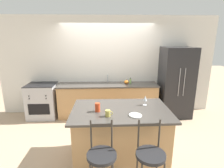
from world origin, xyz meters
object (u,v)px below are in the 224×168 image
at_px(tumbler_cup, 98,107).
at_px(pumpkin_decoration, 126,82).
at_px(bar_stool_far, 150,161).
at_px(dinner_plate, 135,115).
at_px(coffee_mug, 108,113).
at_px(oven_range, 43,101).
at_px(bar_stool_near, 102,162).
at_px(refrigerator, 176,82).
at_px(wine_glass, 145,99).
at_px(soap_bottle, 130,81).

distance_m(tumbler_cup, pumpkin_decoration, 2.05).
xyz_separation_m(bar_stool_far, dinner_plate, (-0.11, 0.56, 0.39)).
bearing_deg(pumpkin_decoration, coffee_mug, -104.43).
bearing_deg(bar_stool_far, tumbler_cup, 133.09).
bearing_deg(oven_range, bar_stool_far, -49.26).
distance_m(bar_stool_far, pumpkin_decoration, 2.70).
height_order(bar_stool_near, coffee_mug, bar_stool_near).
height_order(refrigerator, pumpkin_decoration, refrigerator).
relative_size(oven_range, dinner_plate, 4.53).
distance_m(bar_stool_near, dinner_plate, 0.85).
height_order(refrigerator, bar_stool_near, refrigerator).
bearing_deg(dinner_plate, bar_stool_near, -133.75).
bearing_deg(oven_range, dinner_plate, -43.86).
xyz_separation_m(bar_stool_near, wine_glass, (0.77, 0.97, 0.51)).
distance_m(dinner_plate, tumbler_cup, 0.62).
relative_size(wine_glass, coffee_mug, 1.53).
xyz_separation_m(refrigerator, pumpkin_decoration, (-1.34, 0.07, 0.01)).
height_order(bar_stool_near, dinner_plate, bar_stool_near).
bearing_deg(dinner_plate, wine_glass, 60.32).
bearing_deg(dinner_plate, coffee_mug, -179.74).
distance_m(bar_stool_near, bar_stool_far, 0.63).
relative_size(refrigerator, coffee_mug, 16.42).
xyz_separation_m(oven_range, pumpkin_decoration, (2.28, 0.04, 0.49)).
distance_m(refrigerator, bar_stool_near, 3.28).
bearing_deg(tumbler_cup, pumpkin_decoration, 69.72).
distance_m(wine_glass, pumpkin_decoration, 1.69).
xyz_separation_m(oven_range, coffee_mug, (1.74, -2.08, 0.53)).
xyz_separation_m(refrigerator, dinner_plate, (-1.46, -2.05, 0.01)).
distance_m(bar_stool_near, tumbler_cup, 0.86).
height_order(bar_stool_near, wine_glass, wine_glass).
bearing_deg(soap_bottle, wine_glass, -89.44).
distance_m(refrigerator, bar_stool_far, 2.96).
bearing_deg(coffee_mug, refrigerator, 47.38).
height_order(oven_range, bar_stool_near, bar_stool_near).
distance_m(bar_stool_far, wine_glass, 1.12).
relative_size(bar_stool_near, pumpkin_decoration, 8.66).
relative_size(dinner_plate, wine_glass, 1.16).
xyz_separation_m(bar_stool_far, coffee_mug, (-0.53, 0.56, 0.43)).
height_order(bar_stool_far, tumbler_cup, bar_stool_far).
height_order(bar_stool_far, dinner_plate, bar_stool_far).
bearing_deg(refrigerator, wine_glass, -126.97).
relative_size(oven_range, coffee_mug, 8.06).
bearing_deg(tumbler_cup, coffee_mug, -48.99).
height_order(refrigerator, dinner_plate, refrigerator).
distance_m(dinner_plate, coffee_mug, 0.43).
relative_size(dinner_plate, soap_bottle, 1.21).
distance_m(dinner_plate, wine_glass, 0.51).
distance_m(oven_range, pumpkin_decoration, 2.33).
bearing_deg(refrigerator, oven_range, 179.55).
height_order(coffee_mug, pumpkin_decoration, coffee_mug).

